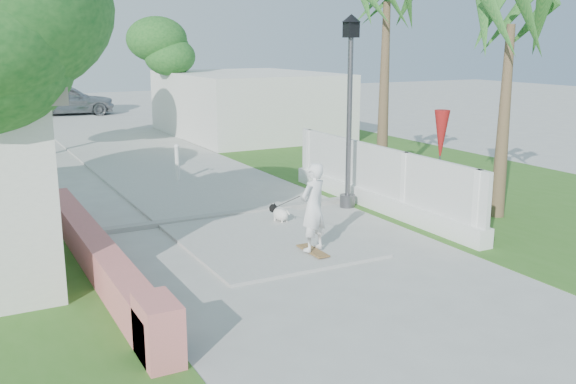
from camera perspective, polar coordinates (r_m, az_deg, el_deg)
ground at (r=9.49m, az=8.83°, el=-10.72°), size 90.00×90.00×0.00m
path_strip at (r=27.68m, az=-16.74°, el=4.72°), size 3.20×36.00×0.06m
curb at (r=14.44m, az=-5.49°, el=-2.04°), size 6.50×0.25×0.10m
grass_right at (r=19.68m, az=11.33°, el=1.72°), size 8.00×20.00×0.01m
pink_wall at (r=11.20m, az=-16.41°, el=-5.64°), size 0.45×8.20×0.80m
lattice_fence at (r=15.09m, az=7.96°, el=0.49°), size 0.35×7.00×1.50m
building_right at (r=27.45m, az=-3.60°, el=7.85°), size 6.00×8.00×2.60m
street_lamp at (r=14.92m, az=5.49°, el=7.74°), size 0.44×0.44×4.44m
bollard at (r=18.06m, az=-9.83°, el=2.63°), size 0.14×0.14×1.09m
patio_umbrella at (r=15.37m, az=13.45°, el=4.81°), size 0.36×0.36×2.30m
tree_left_near at (r=9.92m, az=-23.87°, el=12.09°), size 3.60×3.60×5.28m
tree_path_left at (r=23.00m, az=-22.75°, el=12.16°), size 3.40×3.40×5.23m
tree_path_right at (r=28.20m, az=-10.65°, el=12.26°), size 3.00×3.00×4.79m
tree_path_far at (r=32.98m, az=-24.16°, el=12.03°), size 3.20×3.20×5.17m
palm_far at (r=16.67m, az=8.76°, el=15.29°), size 1.80×1.80×5.30m
palm_near at (r=14.70m, az=19.15°, el=12.98°), size 1.80×1.80×4.70m
skateboarder at (r=12.46m, az=0.39°, el=-1.04°), size 0.79×2.81×1.73m
dog at (r=13.82m, az=-0.78°, el=-1.89°), size 0.41×0.60×0.43m
parked_car at (r=36.67m, az=-19.04°, el=7.74°), size 4.96×2.34×1.64m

